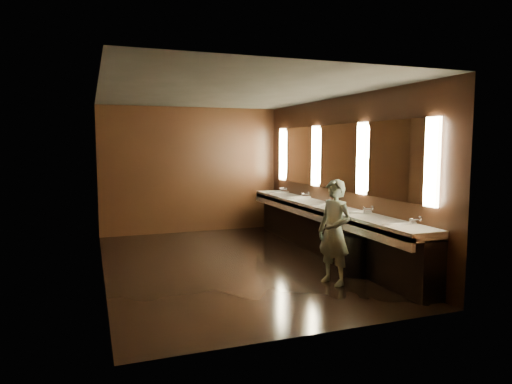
% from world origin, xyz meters
% --- Properties ---
extents(floor, '(6.00, 6.00, 0.00)m').
position_xyz_m(floor, '(0.00, 0.00, 0.00)').
color(floor, black).
rests_on(floor, ground).
extents(ceiling, '(4.00, 6.00, 0.02)m').
position_xyz_m(ceiling, '(0.00, 0.00, 2.80)').
color(ceiling, '#2D2D2B').
rests_on(ceiling, wall_back).
extents(wall_back, '(4.00, 0.02, 2.80)m').
position_xyz_m(wall_back, '(0.00, 3.00, 1.40)').
color(wall_back, black).
rests_on(wall_back, floor).
extents(wall_front, '(4.00, 0.02, 2.80)m').
position_xyz_m(wall_front, '(0.00, -3.00, 1.40)').
color(wall_front, black).
rests_on(wall_front, floor).
extents(wall_left, '(0.02, 6.00, 2.80)m').
position_xyz_m(wall_left, '(-2.00, 0.00, 1.40)').
color(wall_left, black).
rests_on(wall_left, floor).
extents(wall_right, '(0.02, 6.00, 2.80)m').
position_xyz_m(wall_right, '(2.00, 0.00, 1.40)').
color(wall_right, black).
rests_on(wall_right, floor).
extents(sink_counter, '(0.55, 5.40, 1.01)m').
position_xyz_m(sink_counter, '(1.79, 0.00, 0.50)').
color(sink_counter, black).
rests_on(sink_counter, floor).
extents(mirror_band, '(0.06, 5.03, 1.15)m').
position_xyz_m(mirror_band, '(1.98, -0.00, 1.75)').
color(mirror_band, '#FDECB7').
rests_on(mirror_band, wall_right).
extents(person, '(0.52, 0.63, 1.49)m').
position_xyz_m(person, '(1.07, -1.52, 0.74)').
color(person, '#7CB1B9').
rests_on(person, floor).
extents(trash_bin, '(0.41, 0.41, 0.62)m').
position_xyz_m(trash_bin, '(1.58, -1.29, 0.31)').
color(trash_bin, black).
rests_on(trash_bin, floor).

